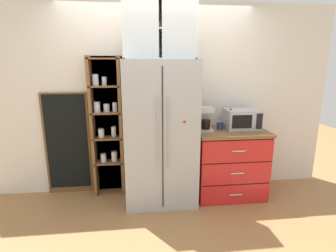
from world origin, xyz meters
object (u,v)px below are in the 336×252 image
at_px(chalkboard_menu, 68,144).
at_px(refrigerator, 160,133).
at_px(microwave, 242,119).
at_px(mug_navy, 220,126).
at_px(coffee_maker, 205,119).
at_px(bottle_amber, 230,120).

bearing_deg(chalkboard_menu, refrigerator, -14.58).
bearing_deg(microwave, mug_navy, -179.21).
distance_m(coffee_maker, mug_navy, 0.24).
xyz_separation_m(refrigerator, coffee_maker, (0.59, 0.04, 0.17)).
bearing_deg(refrigerator, mug_navy, 5.23).
bearing_deg(coffee_maker, microwave, 4.73).
relative_size(coffee_maker, bottle_amber, 1.13).
height_order(coffee_maker, bottle_amber, coffee_maker).
bearing_deg(refrigerator, microwave, 4.05).
height_order(refrigerator, mug_navy, refrigerator).
xyz_separation_m(microwave, bottle_amber, (-0.17, -0.02, -0.01)).
xyz_separation_m(microwave, coffee_maker, (-0.51, -0.04, 0.03)).
xyz_separation_m(refrigerator, bottle_amber, (0.93, 0.06, 0.13)).
height_order(coffee_maker, chalkboard_menu, chalkboard_menu).
bearing_deg(microwave, refrigerator, -175.95).
distance_m(refrigerator, bottle_amber, 0.94).
height_order(refrigerator, coffee_maker, refrigerator).
xyz_separation_m(coffee_maker, mug_navy, (0.21, 0.04, -0.11)).
bearing_deg(mug_navy, chalkboard_menu, 173.08).
bearing_deg(chalkboard_menu, bottle_amber, -6.89).
relative_size(refrigerator, bottle_amber, 6.58).
height_order(microwave, chalkboard_menu, chalkboard_menu).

